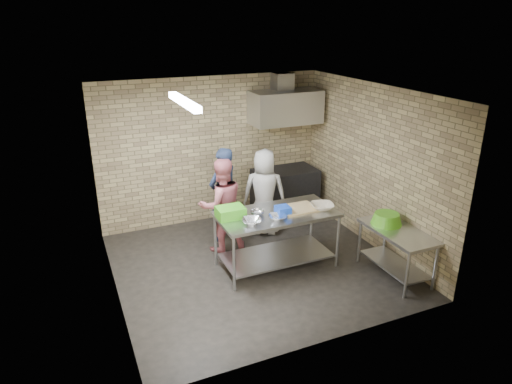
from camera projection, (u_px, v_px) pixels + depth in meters
floor at (255, 265)px, 7.22m from camera, size 4.20×4.20×0.00m
ceiling at (255, 92)px, 6.25m from camera, size 4.20×4.20×0.00m
back_wall at (212, 150)px, 8.45m from camera, size 4.20×0.06×2.70m
front_wall at (328, 243)px, 5.03m from camera, size 4.20×0.06×2.70m
left_wall at (107, 207)px, 5.95m from camera, size 0.06×4.00×2.70m
right_wall at (372, 167)px, 7.52m from camera, size 0.06×4.00×2.70m
prep_table at (276, 240)px, 7.05m from camera, size 1.81×0.90×0.90m
side_counter at (395, 253)px, 6.82m from camera, size 0.60×1.20×0.75m
stove at (285, 192)px, 8.97m from camera, size 1.20×0.70×0.90m
range_hood at (286, 107)px, 8.42m from camera, size 1.30×0.60×0.60m
hood_duct at (282, 81)px, 8.39m from camera, size 0.35×0.30×0.30m
wall_shelf at (295, 114)px, 8.76m from camera, size 0.80×0.20×0.04m
fluorescent_fixture at (184, 102)px, 5.90m from camera, size 0.10×1.25×0.08m
green_crate at (230, 212)px, 6.70m from camera, size 0.40×0.30×0.16m
blue_tub at (283, 211)px, 6.80m from camera, size 0.20×0.20×0.13m
cutting_board at (298, 209)px, 7.00m from camera, size 0.55×0.42×0.03m
mixing_bowl_a at (252, 221)px, 6.52m from camera, size 0.36×0.36×0.07m
mixing_bowl_b at (257, 213)px, 6.81m from camera, size 0.27×0.27×0.07m
mixing_bowl_c at (277, 217)px, 6.65m from camera, size 0.33×0.33×0.06m
ceramic_bowl at (322, 206)px, 7.01m from camera, size 0.44×0.44×0.09m
green_basin at (387, 219)px, 6.86m from camera, size 0.46×0.46×0.17m
bottle_red at (283, 109)px, 8.63m from camera, size 0.07×0.07×0.18m
bottle_green at (302, 108)px, 8.78m from camera, size 0.06×0.06×0.15m
man_navy at (223, 195)px, 7.80m from camera, size 0.71×0.61×1.65m
woman_pink at (222, 205)px, 7.45m from camera, size 0.78×0.61×1.58m
woman_white at (264, 192)px, 8.04m from camera, size 0.90×0.78×1.55m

